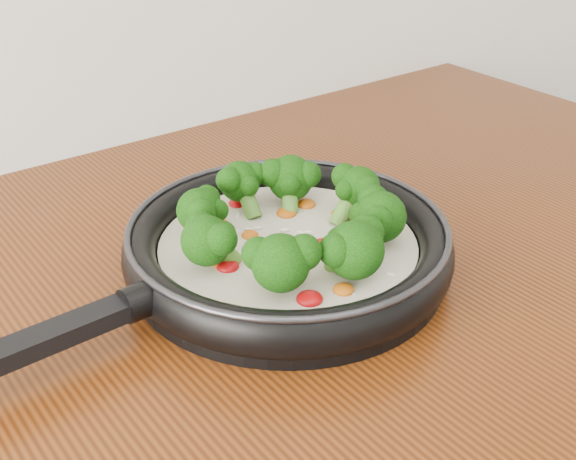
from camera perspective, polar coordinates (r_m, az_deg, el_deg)
skillet at (r=0.76m, az=-0.09°, el=-1.07°), size 0.54×0.35×0.10m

